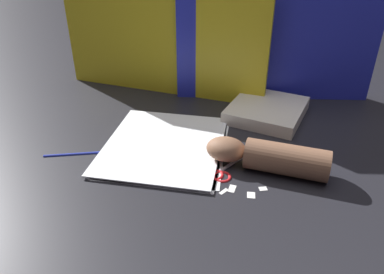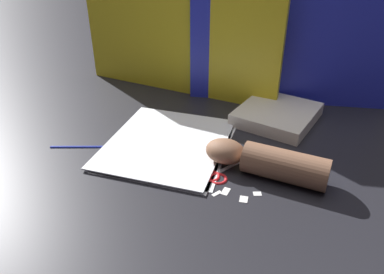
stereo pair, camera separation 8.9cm
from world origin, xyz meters
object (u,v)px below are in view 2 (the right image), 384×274
(book_closed, at_px, (277,114))
(scissors, at_px, (219,171))
(paper_stack, at_px, (169,143))
(hand_forearm, at_px, (267,161))

(book_closed, bearing_deg, scissors, -110.78)
(book_closed, distance_m, scissors, 0.32)
(paper_stack, bearing_deg, scissors, -30.24)
(scissors, xyz_separation_m, hand_forearm, (0.11, 0.02, 0.03))
(paper_stack, height_order, hand_forearm, hand_forearm)
(paper_stack, relative_size, book_closed, 1.29)
(book_closed, bearing_deg, hand_forearm, -91.45)
(scissors, height_order, hand_forearm, hand_forearm)
(paper_stack, relative_size, hand_forearm, 1.22)
(paper_stack, xyz_separation_m, book_closed, (0.26, 0.21, 0.01))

